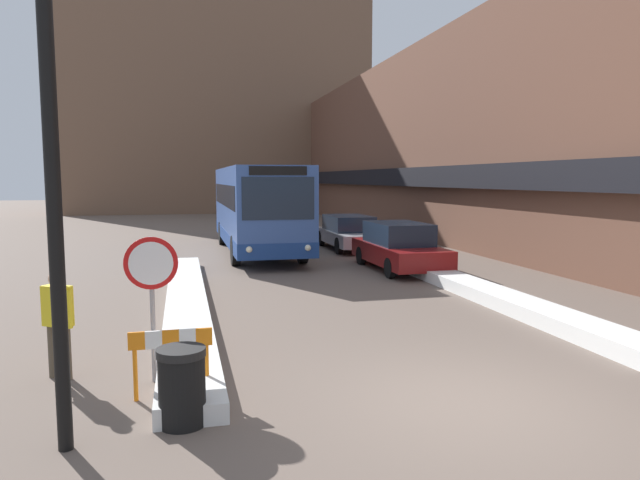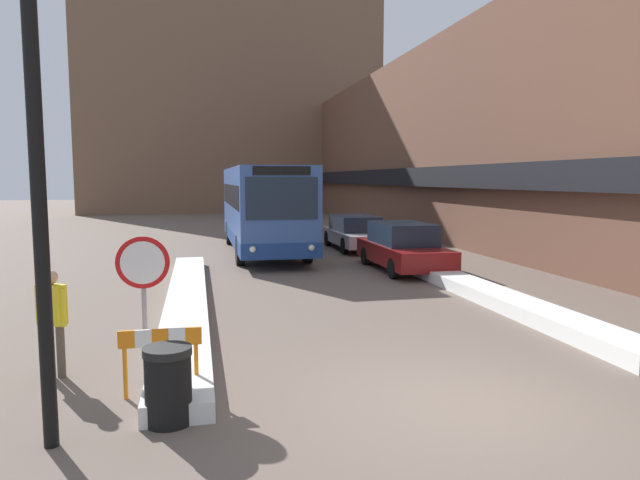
% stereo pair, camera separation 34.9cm
% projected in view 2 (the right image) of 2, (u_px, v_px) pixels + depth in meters
% --- Properties ---
extents(ground_plane, '(160.00, 160.00, 0.00)m').
position_uv_depth(ground_plane, '(461.00, 406.00, 7.45)').
color(ground_plane, '#66564C').
extents(building_row_right, '(5.50, 60.00, 9.50)m').
position_uv_depth(building_row_right, '(435.00, 147.00, 32.36)').
color(building_row_right, brown).
rests_on(building_row_right, ground_plane).
extents(building_backdrop_far, '(26.00, 8.00, 19.97)m').
position_uv_depth(building_backdrop_far, '(232.00, 101.00, 51.65)').
color(building_backdrop_far, brown).
rests_on(building_backdrop_far, ground_plane).
extents(snow_bank_left, '(0.90, 13.18, 0.27)m').
position_uv_depth(snow_bank_left, '(187.00, 301.00, 13.21)').
color(snow_bank_left, silver).
rests_on(snow_bank_left, ground_plane).
extents(snow_bank_right, '(0.90, 10.91, 0.32)m').
position_uv_depth(snow_bank_right, '(487.00, 294.00, 13.97)').
color(snow_bank_right, silver).
rests_on(snow_bank_right, ground_plane).
extents(city_bus, '(2.62, 10.57, 3.39)m').
position_uv_depth(city_bus, '(263.00, 207.00, 22.79)').
color(city_bus, '#335193').
rests_on(city_bus, ground_plane).
extents(parked_car_front, '(1.87, 4.60, 1.54)m').
position_uv_depth(parked_car_front, '(403.00, 247.00, 18.50)').
color(parked_car_front, maroon).
rests_on(parked_car_front, ground_plane).
extents(parked_car_middle, '(1.92, 4.78, 1.42)m').
position_uv_depth(parked_car_middle, '(355.00, 232.00, 24.06)').
color(parked_car_middle, '#B7B7BC').
rests_on(parked_car_middle, ground_plane).
extents(stop_sign, '(0.76, 0.08, 2.14)m').
position_uv_depth(stop_sign, '(143.00, 277.00, 8.25)').
color(stop_sign, gray).
rests_on(stop_sign, ground_plane).
extents(street_lamp, '(1.46, 0.36, 6.09)m').
position_uv_depth(street_lamp, '(64.00, 99.00, 5.99)').
color(street_lamp, black).
rests_on(street_lamp, ground_plane).
extents(pedestrian, '(0.47, 0.41, 1.62)m').
position_uv_depth(pedestrian, '(52.00, 313.00, 8.49)').
color(pedestrian, brown).
rests_on(pedestrian, ground_plane).
extents(trash_bin, '(0.59, 0.59, 0.95)m').
position_uv_depth(trash_bin, '(168.00, 385.00, 6.88)').
color(trash_bin, black).
rests_on(trash_bin, ground_plane).
extents(construction_barricade, '(1.10, 0.06, 0.94)m').
position_uv_depth(construction_barricade, '(161.00, 349.00, 7.72)').
color(construction_barricade, orange).
rests_on(construction_barricade, ground_plane).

